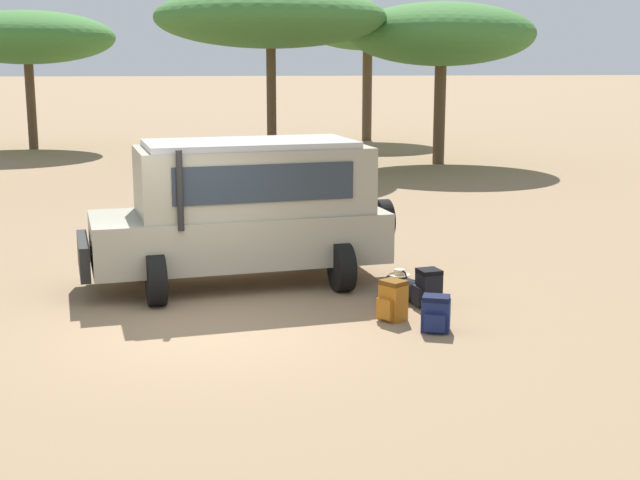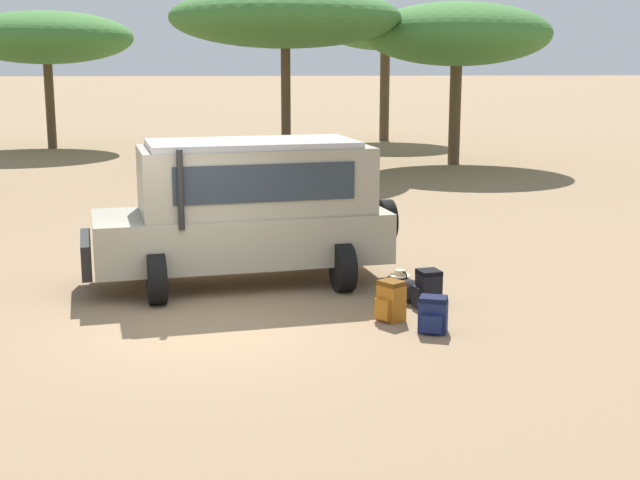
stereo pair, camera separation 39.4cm
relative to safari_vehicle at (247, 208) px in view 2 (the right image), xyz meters
The scene contains 10 objects.
ground_plane 2.89m from the safari_vehicle, 102.79° to the right, with size 320.00×320.00×0.00m, color #8C7051.
safari_vehicle is the anchor object (origin of this frame).
backpack_beside_front_wheel 3.44m from the safari_vehicle, 32.37° to the right, with size 0.47×0.42×0.60m.
backpack_cluster_center 4.13m from the safari_vehicle, 49.01° to the right, with size 0.46×0.46×0.52m.
backpack_near_rear_wheel 3.35m from the safari_vehicle, 48.79° to the right, with size 0.47×0.46×0.60m.
duffel_bag_low_black_case 3.00m from the safari_vehicle, 27.06° to the right, with size 0.59×0.80×0.47m.
acacia_tree_left_mid 24.87m from the safari_vehicle, 110.00° to the left, with size 7.09×6.65×5.63m.
acacia_tree_centre_back 16.05m from the safari_vehicle, 85.77° to the left, with size 7.72×7.82×6.06m.
acacia_tree_right_mid 26.64m from the safari_vehicle, 76.96° to the left, with size 5.49×5.75×5.81m.
acacia_tree_far_right 18.36m from the safari_vehicle, 66.55° to the left, with size 6.56×6.35×5.67m.
Camera 2 is at (0.78, -12.39, 3.83)m, focal length 50.00 mm.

